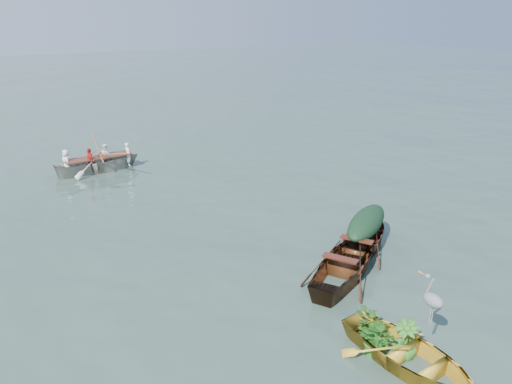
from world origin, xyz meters
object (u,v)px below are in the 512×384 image
at_px(open_wooden_boat, 347,274).
at_px(heron, 432,308).
at_px(green_tarp_boat, 364,248).
at_px(rowed_boat, 100,171).
at_px(yellow_dinghy, 408,367).

relative_size(open_wooden_boat, heron, 4.85).
height_order(green_tarp_boat, heron, heron).
bearing_deg(green_tarp_boat, open_wooden_boat, 90.00).
bearing_deg(rowed_boat, open_wooden_boat, -169.91).
bearing_deg(green_tarp_boat, rowed_boat, -10.44).
distance_m(yellow_dinghy, rowed_boat, 13.78).
bearing_deg(open_wooden_boat, yellow_dinghy, 128.06).
relative_size(green_tarp_boat, rowed_boat, 0.95).
xyz_separation_m(rowed_boat, heron, (1.71, -13.64, 0.90)).
bearing_deg(yellow_dinghy, rowed_boat, 90.69).
distance_m(open_wooden_boat, heron, 3.06).
bearing_deg(heron, green_tarp_boat, 56.36).
distance_m(open_wooden_boat, rowed_boat, 11.10).
xyz_separation_m(yellow_dinghy, heron, (0.54, 0.09, 0.90)).
bearing_deg(rowed_boat, green_tarp_boat, -162.32).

